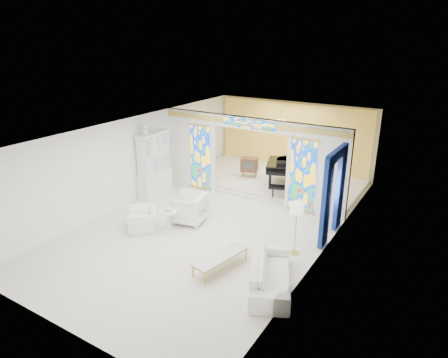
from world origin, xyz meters
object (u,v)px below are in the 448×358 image
Objects in this scene: china_cabinet at (154,164)px; tv_console at (249,165)px; armchair_right at (189,208)px; sofa at (270,273)px; armchair_left at (142,219)px; grand_piano at (290,165)px; coffee_table at (221,257)px.

china_cabinet reaches higher than tv_console.
armchair_right is 1.31× the size of tv_console.
china_cabinet is at bearing 39.82° from sofa.
china_cabinet reaches higher than armchair_left.
armchair_right is 4.13m from sofa.
armchair_right is 4.37m from tv_console.
armchair_left is at bearing -57.26° from china_cabinet.
china_cabinet is 0.90× the size of grand_piano.
sofa is 7.27m from tv_console.
grand_piano reaches higher than armchair_left.
tv_console reaches higher than armchair_left.
coffee_table is at bearing -32.34° from china_cabinet.
sofa is 1.36× the size of coffee_table.
china_cabinet is 6.92m from sofa.
sofa is 6.68m from grand_piano.
armchair_left is 6.19m from grand_piano.
sofa is at bearing -90.01° from grand_piano.
armchair_right reaches higher than coffee_table.
armchair_right is (2.45, -1.24, -0.70)m from china_cabinet.
coffee_table is at bearing -87.02° from tv_console.
armchair_right is at bearing 142.48° from coffee_table.
sofa reaches higher than armchair_left.
tv_console is at bearing 128.41° from armchair_left.
grand_piano is at bearing 148.55° from armchair_right.
china_cabinet is 1.18× the size of sofa.
coffee_table is at bearing 40.00° from armchair_right.
china_cabinet is 2.75× the size of armchair_left.
china_cabinet is at bearing -145.34° from tv_console.
tv_console reaches higher than sofa.
armchair_left is 0.43× the size of sofa.
armchair_right is 4.77m from grand_piano.
tv_console is (-2.46, 6.13, 0.36)m from coffee_table.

